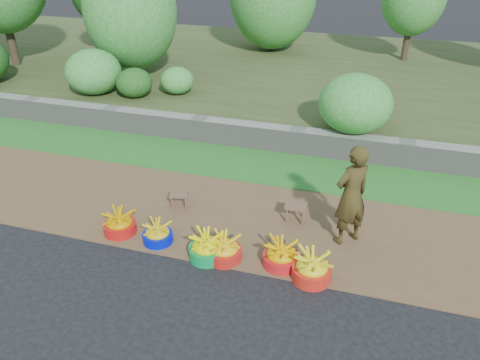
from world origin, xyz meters
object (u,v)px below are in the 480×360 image
(stool_right, at_px, (296,208))
(basin_c, at_px, (207,248))
(basin_b, at_px, (158,234))
(vendor_woman, at_px, (351,196))
(stool_left, at_px, (179,196))
(basin_e, at_px, (281,256))
(basin_a, at_px, (120,224))
(basin_d, at_px, (225,249))
(basin_f, at_px, (312,268))

(stool_right, bearing_deg, basin_c, -129.55)
(basin_b, height_order, vendor_woman, vendor_woman)
(stool_left, distance_m, vendor_woman, 2.95)
(basin_e, relative_size, stool_left, 1.46)
(stool_right, bearing_deg, basin_e, -89.56)
(basin_a, xyz_separation_m, stool_left, (0.62, 0.97, 0.06))
(basin_d, bearing_deg, basin_a, 175.40)
(basin_f, distance_m, stool_right, 1.43)
(basin_c, bearing_deg, basin_e, 7.11)
(basin_b, distance_m, basin_e, 1.96)
(stool_left, bearing_deg, basin_b, -86.00)
(basin_e, height_order, stool_right, basin_e)
(basin_f, distance_m, vendor_woman, 1.28)
(basin_b, height_order, basin_f, basin_f)
(stool_right, relative_size, vendor_woman, 0.22)
(basin_d, xyz_separation_m, stool_left, (-1.20, 1.12, 0.07))
(basin_f, bearing_deg, basin_a, 176.07)
(basin_b, xyz_separation_m, basin_e, (1.96, 0.00, 0.02))
(basin_d, height_order, stool_right, basin_d)
(basin_e, distance_m, basin_f, 0.50)
(basin_c, relative_size, basin_d, 1.05)
(basin_a, distance_m, stool_right, 2.88)
(basin_f, bearing_deg, basin_e, 161.04)
(basin_e, bearing_deg, vendor_woman, 45.80)
(basin_c, xyz_separation_m, stool_left, (-0.94, 1.16, 0.06))
(basin_c, distance_m, vendor_woman, 2.29)
(stool_right, bearing_deg, vendor_woman, -19.30)
(basin_d, bearing_deg, basin_e, 6.51)
(basin_a, bearing_deg, basin_c, -6.89)
(basin_a, height_order, basin_c, basin_c)
(stool_right, distance_m, vendor_woman, 1.08)
(vendor_woman, bearing_deg, basin_d, -13.68)
(basin_c, xyz_separation_m, vendor_woman, (1.95, 1.01, 0.65))
(basin_b, distance_m, basin_c, 0.88)
(basin_e, bearing_deg, stool_right, 90.44)
(basin_a, distance_m, basin_f, 3.13)
(basin_a, bearing_deg, stool_right, 23.07)
(basin_d, bearing_deg, stool_left, 137.04)
(basin_d, distance_m, basin_f, 1.31)
(basin_c, bearing_deg, stool_left, 128.95)
(basin_f, bearing_deg, stool_right, 109.82)
(basin_c, height_order, stool_right, basin_c)
(basin_f, height_order, vendor_woman, vendor_woman)
(basin_d, distance_m, stool_left, 1.64)
(basin_a, height_order, basin_e, basin_e)
(basin_c, height_order, basin_e, basin_c)
(basin_a, relative_size, basin_c, 0.96)
(basin_a, height_order, basin_f, basin_f)
(basin_f, relative_size, vendor_woman, 0.34)
(basin_b, xyz_separation_m, stool_right, (1.95, 1.18, 0.11))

